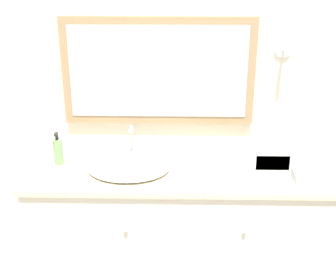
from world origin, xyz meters
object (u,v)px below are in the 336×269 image
Objects in this scene: sink_basin at (129,166)px; picture_frame at (222,159)px; soap_bottle at (58,151)px; appliance_box at (270,157)px.

picture_frame is (0.51, -0.01, 0.05)m from sink_basin.
soap_bottle is 1.35× the size of picture_frame.
soap_bottle is (-0.40, 0.06, 0.06)m from sink_basin.
soap_bottle is at bearing 175.72° from picture_frame.
sink_basin is 3.17× the size of picture_frame.
sink_basin is 0.51m from picture_frame.
soap_bottle reaches higher than picture_frame.
appliance_box is (1.18, -0.02, -0.02)m from soap_bottle.
picture_frame is at bearing -0.80° from sink_basin.
soap_bottle is 0.91m from picture_frame.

